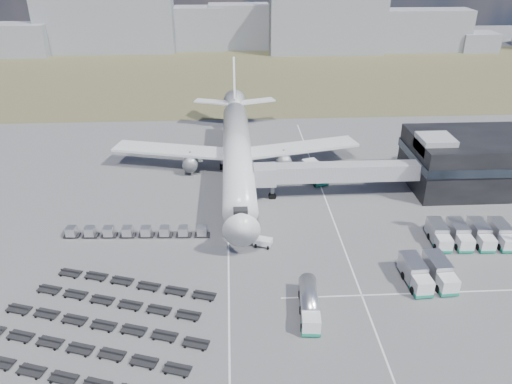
{
  "coord_description": "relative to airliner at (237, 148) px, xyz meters",
  "views": [
    {
      "loc": [
        -1.23,
        -60.66,
        43.52
      ],
      "look_at": [
        2.91,
        15.5,
        4.0
      ],
      "focal_mm": 35.0,
      "sensor_mm": 36.0,
      "label": 1
    }
  ],
  "objects": [
    {
      "name": "ground",
      "position": [
        0.0,
        -32.38,
        -5.29
      ],
      "size": [
        420.0,
        420.0,
        0.0
      ],
      "primitive_type": "plane",
      "color": "#565659",
      "rests_on": "ground"
    },
    {
      "name": "grass_strip",
      "position": [
        0.0,
        77.62,
        -5.29
      ],
      "size": [
        420.0,
        90.0,
        0.01
      ],
      "primitive_type": "cube",
      "color": "brown",
      "rests_on": "ground"
    },
    {
      "name": "lane_markings",
      "position": [
        9.77,
        -29.38,
        -5.29
      ],
      "size": [
        47.12,
        110.0,
        0.01
      ],
      "color": "silver",
      "rests_on": "ground"
    },
    {
      "name": "terminal",
      "position": [
        47.77,
        -8.41,
        -0.04
      ],
      "size": [
        30.4,
        16.4,
        11.0
      ],
      "color": "black",
      "rests_on": "ground"
    },
    {
      "name": "jet_bridge",
      "position": [
        15.9,
        -11.95,
        -0.24
      ],
      "size": [
        30.3,
        3.8,
        7.05
      ],
      "color": "#939399",
      "rests_on": "ground"
    },
    {
      "name": "airliner",
      "position": [
        0.0,
        0.0,
        0.0
      ],
      "size": [
        51.59,
        64.53,
        17.62
      ],
      "color": "silver",
      "rests_on": "ground"
    },
    {
      "name": "skyline",
      "position": [
        -5.46,
        119.07,
        4.43
      ],
      "size": [
        282.96,
        23.61,
        25.77
      ],
      "color": "gray",
      "rests_on": "ground"
    },
    {
      "name": "fuel_tanker",
      "position": [
        8.31,
        -43.46,
        -3.79
      ],
      "size": [
        3.16,
        9.47,
        3.01
      ],
      "rotation": [
        0.0,
        0.0,
        -0.09
      ],
      "color": "silver",
      "rests_on": "ground"
    },
    {
      "name": "pushback_tug",
      "position": [
        3.43,
        -27.6,
        -4.63
      ],
      "size": [
        3.2,
        2.46,
        1.32
      ],
      "primitive_type": "cube",
      "rotation": [
        0.0,
        0.0,
        -0.35
      ],
      "color": "silver",
      "rests_on": "ground"
    },
    {
      "name": "catering_truck",
      "position": [
        15.25,
        -4.58,
        -3.69
      ],
      "size": [
        4.71,
        7.34,
        3.13
      ],
      "rotation": [
        0.0,
        0.0,
        0.3
      ],
      "color": "silver",
      "rests_on": "ground"
    },
    {
      "name": "service_trucks_near",
      "position": [
        25.74,
        -38.0,
        -3.7
      ],
      "size": [
        6.44,
        7.58,
        2.94
      ],
      "rotation": [
        0.0,
        0.0,
        0.05
      ],
      "color": "silver",
      "rests_on": "ground"
    },
    {
      "name": "service_trucks_far",
      "position": [
        36.12,
        -28.36,
        -3.81
      ],
      "size": [
        12.61,
        7.39,
        2.73
      ],
      "rotation": [
        0.0,
        0.0,
        -0.05
      ],
      "color": "silver",
      "rests_on": "ground"
    },
    {
      "name": "uld_row",
      "position": [
        -16.72,
        -23.78,
        -4.34
      ],
      "size": [
        23.53,
        2.6,
        1.59
      ],
      "rotation": [
        0.0,
        0.0,
        -0.05
      ],
      "color": "black",
      "rests_on": "ground"
    },
    {
      "name": "baggage_dollies",
      "position": [
        -18.94,
        -46.83,
        -4.93
      ],
      "size": [
        32.14,
        29.82,
        0.73
      ],
      "rotation": [
        0.0,
        0.0,
        -0.31
      ],
      "color": "black",
      "rests_on": "ground"
    }
  ]
}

